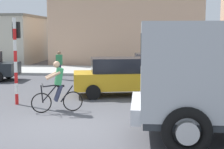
# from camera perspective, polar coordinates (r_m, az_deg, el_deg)

# --- Properties ---
(ground_plane) EXTENTS (120.00, 120.00, 0.00)m
(ground_plane) POSITION_cam_1_polar(r_m,az_deg,el_deg) (9.94, -8.81, -8.57)
(ground_plane) COLOR #4C4C51
(sidewalk_far) EXTENTS (80.00, 5.00, 0.16)m
(sidewalk_far) POSITION_cam_1_polar(r_m,az_deg,el_deg) (23.31, -0.48, 0.67)
(sidewalk_far) COLOR #ADADA8
(sidewalk_far) RESTS_ON ground
(cyclist) EXTENTS (1.63, 0.73, 1.72)m
(cyclist) POSITION_cam_1_polar(r_m,az_deg,el_deg) (11.52, -9.13, -2.02)
(cyclist) COLOR black
(cyclist) RESTS_ON ground
(traffic_light_pole) EXTENTS (0.24, 0.43, 3.20)m
(traffic_light_pole) POSITION_cam_1_polar(r_m,az_deg,el_deg) (13.04, -15.79, 4.17)
(traffic_light_pole) COLOR red
(traffic_light_pole) RESTS_ON ground
(car_white_mid) EXTENTS (4.26, 2.47, 1.60)m
(car_white_mid) POSITION_cam_1_polar(r_m,az_deg,el_deg) (14.45, 1.38, -0.30)
(car_white_mid) COLOR gold
(car_white_mid) RESTS_ON ground
(car_far_side) EXTENTS (4.30, 2.66, 1.60)m
(car_far_side) POSITION_cam_1_polar(r_m,az_deg,el_deg) (17.70, 8.13, 0.98)
(car_far_side) COLOR #1E2328
(car_far_side) RESTS_ON ground
(pedestrian_near_kerb) EXTENTS (0.34, 0.22, 1.62)m
(pedestrian_near_kerb) POSITION_cam_1_polar(r_m,az_deg,el_deg) (19.64, -8.82, 1.65)
(pedestrian_near_kerb) COLOR #2D334C
(pedestrian_near_kerb) RESTS_ON ground
(building_mid_block) EXTENTS (12.15, 7.17, 6.61)m
(building_mid_block) POSITION_cam_1_polar(r_m,az_deg,el_deg) (29.41, 2.52, 8.29)
(building_mid_block) COLOR tan
(building_mid_block) RESTS_ON ground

